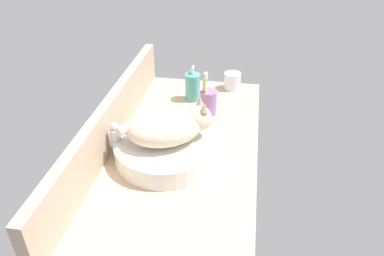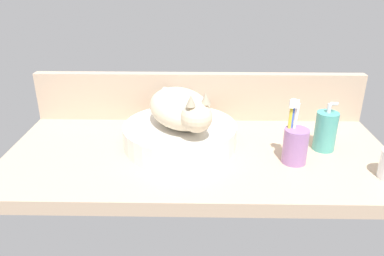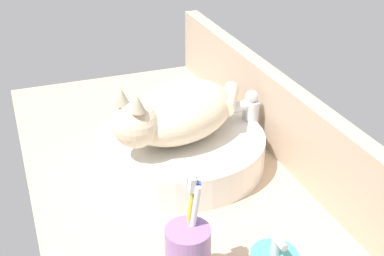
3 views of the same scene
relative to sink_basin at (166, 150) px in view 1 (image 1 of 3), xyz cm
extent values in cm
cube|color=tan|center=(5.74, -3.98, -5.39)|extent=(115.57, 54.74, 4.00)
cube|color=tan|center=(5.74, 21.59, 5.11)|extent=(115.57, 3.60, 17.00)
cylinder|color=silver|center=(0.00, 0.00, 0.00)|extent=(35.02, 35.02, 6.78)
ellipsoid|color=beige|center=(0.00, 0.00, 8.89)|extent=(26.22, 29.92, 11.00)
sphere|color=beige|center=(5.19, -10.68, 10.39)|extent=(8.80, 8.80, 8.80)
cone|color=tan|center=(7.61, -10.62, 15.79)|extent=(2.80, 2.80, 3.20)
cone|color=tan|center=(3.65, -12.54, 15.79)|extent=(2.80, 2.80, 3.20)
cylinder|color=beige|center=(-1.20, 11.23, 9.39)|extent=(11.14, 8.23, 3.20)
cylinder|color=silver|center=(-1.75, 16.79, 2.11)|extent=(3.60, 3.60, 11.00)
cylinder|color=silver|center=(-1.23, 11.82, 7.01)|extent=(3.23, 10.17, 2.20)
sphere|color=silver|center=(-1.75, 16.79, 8.81)|extent=(2.80, 2.80, 2.80)
cylinder|color=teal|center=(43.89, -2.21, 2.60)|extent=(6.53, 6.53, 11.98)
cylinder|color=silver|center=(43.89, -2.21, 9.99)|extent=(1.20, 1.20, 2.80)
cylinder|color=silver|center=(45.09, -2.21, 11.39)|extent=(2.20, 1.00, 1.00)
cylinder|color=#996BA8|center=(33.01, -10.53, 1.70)|extent=(6.96, 6.96, 10.18)
cylinder|color=blue|center=(31.43, -9.13, 5.51)|extent=(1.97, 2.11, 17.04)
cube|color=white|center=(31.43, -9.13, 14.01)|extent=(1.35, 0.97, 2.52)
cylinder|color=yellow|center=(30.91, -9.70, 5.51)|extent=(1.68, 2.87, 17.01)
cube|color=white|center=(30.91, -9.70, 14.01)|extent=(1.31, 1.07, 2.53)
cylinder|color=white|center=(32.22, -9.62, 5.51)|extent=(2.57, 2.35, 17.02)
cube|color=white|center=(32.22, -9.62, 14.01)|extent=(1.44, 1.00, 2.57)
cylinder|color=white|center=(57.28, -18.73, 0.46)|extent=(7.74, 7.74, 7.71)
cylinder|color=silver|center=(57.28, -18.73, -0.80)|extent=(6.81, 6.81, 5.19)
camera|label=1|loc=(-101.28, -25.56, 75.27)|focal=35.00mm
camera|label=2|loc=(6.06, -105.17, 48.97)|focal=35.00mm
camera|label=3|loc=(91.20, -31.62, 56.92)|focal=50.00mm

